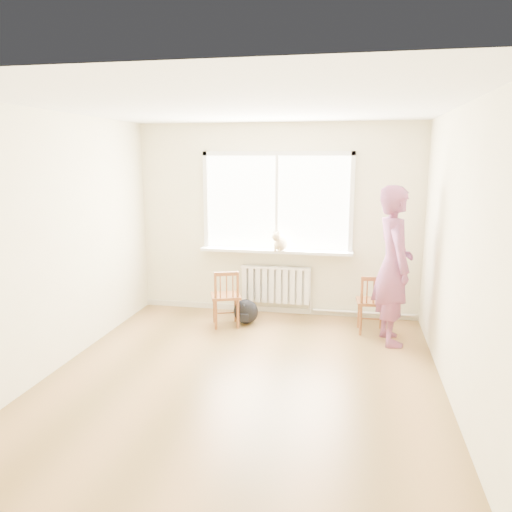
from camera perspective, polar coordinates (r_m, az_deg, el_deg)
The scene contains 13 objects.
floor at distance 5.31m, azimuth -1.47°, elevation -13.64°, with size 4.50×4.50×0.00m, color olive.
ceiling at distance 4.83m, azimuth -1.64°, elevation 16.79°, with size 4.50×4.50×0.00m, color white.
back_wall at distance 7.08m, azimuth 2.43°, elevation 4.09°, with size 4.00×0.01×2.70m, color beige.
window at distance 7.02m, azimuth 2.42°, elevation 6.59°, with size 2.12×0.05×1.42m.
windowsill at distance 7.04m, azimuth 2.26°, elevation 0.58°, with size 2.15×0.22×0.04m, color white.
radiator at distance 7.16m, azimuth 2.26°, elevation -3.25°, with size 1.00×0.12×0.55m.
heating_pipe at distance 7.22m, azimuth 12.19°, elevation -6.36°, with size 0.04×0.04×1.40m, color silver.
baseboard at distance 7.35m, azimuth 2.32°, elevation -6.12°, with size 4.00×0.03×0.08m, color beige.
chair_left at distance 6.65m, azimuth -3.45°, elevation -4.84°, with size 0.48×0.47×0.77m.
chair_right at distance 6.57m, azimuth 13.12°, elevation -5.36°, with size 0.41×0.39×0.77m.
person at distance 6.18m, azimuth 15.43°, elevation -1.07°, with size 0.70×0.46×1.91m, color #C04057.
cat at distance 6.92m, azimuth 2.78°, elevation 1.58°, with size 0.28×0.43×0.30m.
backpack at distance 6.82m, azimuth -1.17°, elevation -6.37°, with size 0.34×0.25×0.34m, color black.
Camera 1 is at (1.05, -4.70, 2.24)m, focal length 35.00 mm.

